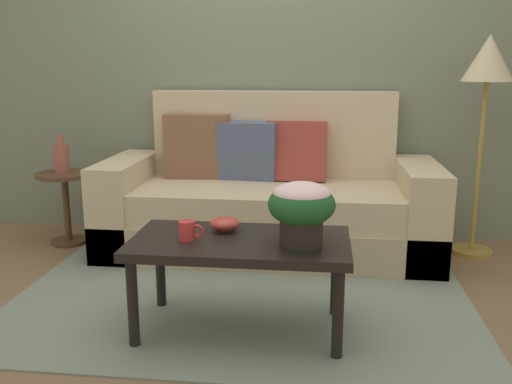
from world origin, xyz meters
TOP-DOWN VIEW (x-y plane):
  - ground_plane at (0.00, 0.00)m, footprint 14.00×14.00m
  - wall_back at (0.00, 1.32)m, footprint 6.40×0.12m
  - area_rug at (0.00, 0.06)m, footprint 2.54×1.93m
  - couch at (0.06, 0.84)m, footprint 2.28×0.88m
  - coffee_table at (0.05, -0.41)m, footprint 1.05×0.56m
  - side_table at (-1.41, 0.81)m, footprint 0.40×0.40m
  - floor_lamp at (1.49, 0.93)m, footprint 0.33×0.33m
  - potted_plant at (0.34, -0.48)m, footprint 0.31×0.31m
  - coffee_mug at (-0.20, -0.46)m, footprint 0.12×0.08m
  - snack_bowl at (-0.05, -0.29)m, footprint 0.15×0.15m
  - table_vase at (-1.43, 0.82)m, footprint 0.11×0.11m

SIDE VIEW (x-z plane):
  - ground_plane at x=0.00m, z-range 0.00..0.00m
  - area_rug at x=0.00m, z-range 0.00..0.01m
  - couch at x=0.06m, z-range -0.21..0.89m
  - side_table at x=-1.41m, z-range 0.10..0.63m
  - coffee_table at x=0.05m, z-range 0.18..0.66m
  - snack_bowl at x=-0.05m, z-range 0.48..0.55m
  - coffee_mug at x=-0.20m, z-range 0.48..0.57m
  - table_vase at x=-1.43m, z-range 0.50..0.78m
  - potted_plant at x=0.34m, z-range 0.51..0.81m
  - floor_lamp at x=1.49m, z-range 0.48..1.97m
  - wall_back at x=0.00m, z-range 0.00..2.97m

